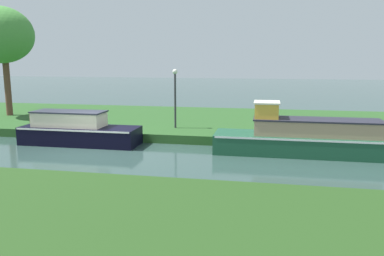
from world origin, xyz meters
name	(u,v)px	position (x,y,z in m)	size (l,w,h in m)	color
ground_plane	(90,151)	(0.00, 0.00, 0.00)	(120.00, 120.00, 0.00)	#2E4741
riverbank_far	(143,120)	(0.00, 7.00, 0.20)	(72.00, 10.00, 0.40)	#275022
forest_barge	(318,139)	(9.02, 1.20, 0.65)	(8.07, 1.77, 2.06)	#1B4C32
black_narrowboat	(77,131)	(-1.13, 1.20, 0.61)	(5.23, 1.59, 1.47)	black
willow_tree_left	(0,35)	(-8.04, 5.85, 5.03)	(3.71, 3.78, 6.27)	brown
lamp_post	(175,91)	(2.68, 3.82, 2.19)	(0.24, 0.24, 2.84)	#333338
mooring_post_near	(31,120)	(-4.42, 2.79, 0.73)	(0.14, 0.14, 0.65)	#4E3D21
mooring_post_far	(295,128)	(8.24, 2.79, 0.78)	(0.14, 0.14, 0.76)	#443221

